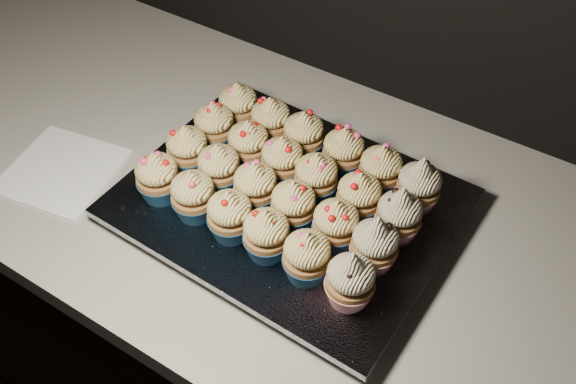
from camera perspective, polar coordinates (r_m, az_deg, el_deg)
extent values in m
cube|color=black|center=(1.33, 4.78, -16.24)|extent=(2.40, 0.60, 0.86)
cube|color=beige|center=(0.95, 6.44, -4.09)|extent=(2.44, 0.64, 0.04)
cube|color=white|center=(1.07, -19.46, 1.80)|extent=(0.19, 0.19, 0.00)
cube|color=black|center=(0.94, 0.00, -1.61)|extent=(0.43, 0.33, 0.02)
cube|color=silver|center=(0.93, 0.00, -0.92)|extent=(0.47, 0.37, 0.01)
cone|color=navy|center=(0.94, -11.31, 0.36)|extent=(0.06, 0.06, 0.03)
ellipsoid|color=#F5D67C|center=(0.91, -11.65, 1.99)|extent=(0.06, 0.06, 0.04)
cone|color=#F5D67C|center=(0.90, -11.87, 3.03)|extent=(0.03, 0.03, 0.02)
cone|color=navy|center=(0.91, -8.27, -1.25)|extent=(0.06, 0.06, 0.03)
ellipsoid|color=#F5D67C|center=(0.88, -8.53, 0.39)|extent=(0.06, 0.06, 0.04)
cone|color=#F5D67C|center=(0.86, -8.70, 1.44)|extent=(0.03, 0.03, 0.02)
cone|color=navy|center=(0.88, -5.08, -3.03)|extent=(0.06, 0.06, 0.03)
ellipsoid|color=#F5D67C|center=(0.85, -5.25, -1.39)|extent=(0.06, 0.06, 0.04)
cone|color=#F5D67C|center=(0.83, -5.36, -0.34)|extent=(0.03, 0.03, 0.02)
cone|color=navy|center=(0.85, -1.89, -4.72)|extent=(0.06, 0.06, 0.03)
ellipsoid|color=#F5D67C|center=(0.82, -1.96, -3.10)|extent=(0.06, 0.06, 0.04)
cone|color=#F5D67C|center=(0.81, -2.00, -2.06)|extent=(0.03, 0.03, 0.02)
cone|color=navy|center=(0.83, 1.64, -6.68)|extent=(0.06, 0.06, 0.03)
ellipsoid|color=#F5D67C|center=(0.80, 1.70, -5.08)|extent=(0.06, 0.06, 0.04)
cone|color=#F5D67C|center=(0.78, 1.74, -4.05)|extent=(0.03, 0.03, 0.02)
cone|color=red|center=(0.81, 5.43, -8.78)|extent=(0.06, 0.06, 0.03)
ellipsoid|color=beige|center=(0.78, 5.62, -7.23)|extent=(0.06, 0.06, 0.04)
cone|color=beige|center=(0.76, 5.78, -6.00)|extent=(0.03, 0.03, 0.03)
cone|color=navy|center=(0.97, -8.76, 2.78)|extent=(0.06, 0.06, 0.03)
ellipsoid|color=#F5D67C|center=(0.94, -9.02, 4.42)|extent=(0.06, 0.06, 0.04)
cone|color=#F5D67C|center=(0.93, -9.19, 5.46)|extent=(0.03, 0.03, 0.02)
cone|color=navy|center=(0.94, -6.03, 1.13)|extent=(0.06, 0.06, 0.03)
ellipsoid|color=#F5D67C|center=(0.91, -6.22, 2.79)|extent=(0.06, 0.06, 0.04)
cone|color=#F5D67C|center=(0.89, -6.33, 3.84)|extent=(0.03, 0.03, 0.02)
cone|color=navy|center=(0.91, -2.87, -0.49)|extent=(0.06, 0.06, 0.03)
ellipsoid|color=#F5D67C|center=(0.88, -2.96, 1.17)|extent=(0.06, 0.06, 0.04)
cone|color=#F5D67C|center=(0.86, -3.02, 2.22)|extent=(0.03, 0.03, 0.02)
cone|color=navy|center=(0.88, 0.46, -2.17)|extent=(0.06, 0.06, 0.03)
ellipsoid|color=#F5D67C|center=(0.86, 0.47, -0.52)|extent=(0.06, 0.06, 0.04)
cone|color=#F5D67C|center=(0.84, 0.48, 0.54)|extent=(0.03, 0.03, 0.02)
cone|color=navy|center=(0.87, 4.17, -3.87)|extent=(0.06, 0.06, 0.03)
ellipsoid|color=#F5D67C|center=(0.84, 4.31, -2.23)|extent=(0.06, 0.06, 0.04)
cone|color=#F5D67C|center=(0.82, 4.39, -1.19)|extent=(0.03, 0.03, 0.02)
cone|color=red|center=(0.85, 7.54, -5.67)|extent=(0.06, 0.06, 0.03)
ellipsoid|color=beige|center=(0.82, 7.80, -4.06)|extent=(0.06, 0.06, 0.04)
cone|color=beige|center=(0.80, 8.00, -2.81)|extent=(0.03, 0.03, 0.03)
cone|color=navy|center=(1.00, -6.44, 4.88)|extent=(0.06, 0.06, 0.03)
ellipsoid|color=#F5D67C|center=(0.98, -6.63, 6.52)|extent=(0.06, 0.06, 0.04)
cone|color=#F5D67C|center=(0.96, -6.75, 7.55)|extent=(0.03, 0.03, 0.02)
cone|color=navy|center=(0.97, -3.48, 3.26)|extent=(0.06, 0.06, 0.03)
ellipsoid|color=#F5D67C|center=(0.94, -3.58, 4.92)|extent=(0.06, 0.06, 0.04)
cone|color=#F5D67C|center=(0.93, -3.65, 5.97)|extent=(0.03, 0.03, 0.02)
cone|color=navy|center=(0.94, -0.52, 1.82)|extent=(0.06, 0.06, 0.03)
ellipsoid|color=#F5D67C|center=(0.92, -0.53, 3.48)|extent=(0.06, 0.06, 0.04)
cone|color=#F5D67C|center=(0.90, -0.54, 4.54)|extent=(0.03, 0.03, 0.02)
cone|color=navy|center=(0.92, 2.46, 0.32)|extent=(0.06, 0.06, 0.03)
ellipsoid|color=#F5D67C|center=(0.89, 2.54, 1.98)|extent=(0.06, 0.06, 0.04)
cone|color=#F5D67C|center=(0.88, 2.59, 3.04)|extent=(0.03, 0.03, 0.02)
cone|color=navy|center=(0.90, 6.19, -1.40)|extent=(0.06, 0.06, 0.03)
ellipsoid|color=#F5D67C|center=(0.87, 6.38, 0.25)|extent=(0.06, 0.06, 0.04)
cone|color=#F5D67C|center=(0.86, 6.51, 1.30)|extent=(0.03, 0.03, 0.02)
cone|color=red|center=(0.88, 9.63, -3.07)|extent=(0.06, 0.06, 0.03)
ellipsoid|color=beige|center=(0.86, 9.94, -1.45)|extent=(0.06, 0.06, 0.04)
cone|color=beige|center=(0.84, 10.18, -0.18)|extent=(0.03, 0.03, 0.03)
cone|color=navy|center=(1.04, -4.37, 6.64)|extent=(0.06, 0.06, 0.03)
ellipsoid|color=#F5D67C|center=(1.01, -4.49, 8.28)|extent=(0.06, 0.06, 0.04)
cone|color=#F5D67C|center=(1.00, -4.57, 9.30)|extent=(0.03, 0.03, 0.02)
cone|color=navy|center=(1.01, -1.52, 5.34)|extent=(0.06, 0.06, 0.03)
ellipsoid|color=#F5D67C|center=(0.98, -1.56, 6.99)|extent=(0.06, 0.06, 0.04)
cone|color=#F5D67C|center=(0.97, -1.59, 8.03)|extent=(0.03, 0.03, 0.02)
cone|color=navy|center=(0.98, 1.37, 4.06)|extent=(0.06, 0.06, 0.03)
ellipsoid|color=#F5D67C|center=(0.96, 1.41, 5.72)|extent=(0.06, 0.06, 0.04)
cone|color=#F5D67C|center=(0.94, 1.44, 6.77)|extent=(0.03, 0.03, 0.02)
cone|color=navy|center=(0.96, 4.86, 2.60)|extent=(0.06, 0.06, 0.03)
ellipsoid|color=#F5D67C|center=(0.93, 5.01, 4.26)|extent=(0.06, 0.06, 0.04)
cone|color=#F5D67C|center=(0.92, 5.10, 5.31)|extent=(0.03, 0.03, 0.02)
cone|color=navy|center=(0.94, 8.07, 1.00)|extent=(0.06, 0.06, 0.03)
ellipsoid|color=#F5D67C|center=(0.91, 8.31, 2.65)|extent=(0.06, 0.06, 0.04)
cone|color=#F5D67C|center=(0.90, 8.47, 3.69)|extent=(0.03, 0.03, 0.02)
cone|color=red|center=(0.93, 11.31, -0.49)|extent=(0.06, 0.06, 0.03)
ellipsoid|color=beige|center=(0.90, 11.66, 1.14)|extent=(0.06, 0.06, 0.04)
cone|color=beige|center=(0.88, 11.93, 2.41)|extent=(0.03, 0.03, 0.03)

